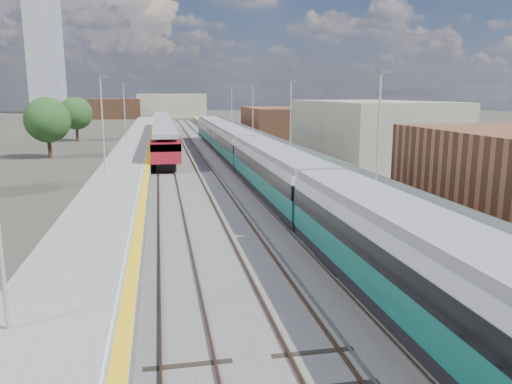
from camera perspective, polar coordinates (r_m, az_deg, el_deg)
name	(u,v)px	position (r m, az deg, el deg)	size (l,w,h in m)	color
ground	(215,159)	(56.24, -4.73, 3.82)	(320.00, 320.00, 0.00)	#47443A
ballast_bed	(193,156)	(58.51, -7.20, 4.09)	(10.50, 155.00, 0.06)	#565451
tracks	(197,154)	(60.20, -6.74, 4.37)	(8.96, 160.00, 0.17)	#4C3323
platform_right	(257,150)	(59.41, 0.08, 4.77)	(4.70, 155.00, 8.52)	slate
platform_left	(133,153)	(58.40, -13.90, 4.31)	(4.30, 155.00, 8.52)	slate
buildings	(112,80)	(144.59, -16.14, 12.20)	(72.00, 185.50, 40.00)	brown
green_train	(250,154)	(42.56, -0.70, 4.39)	(2.78, 77.32, 3.06)	black
red_train	(163,130)	(72.81, -10.61, 6.98)	(2.76, 55.95, 3.48)	black
tree_b	(47,120)	(60.68, -22.73, 7.59)	(5.01, 5.01, 6.79)	#382619
tree_c	(76,113)	(81.13, -19.90, 8.45)	(4.92, 4.92, 6.67)	#382619
tree_d	(366,116)	(72.87, 12.48, 8.47)	(4.73, 4.73, 6.41)	#382619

